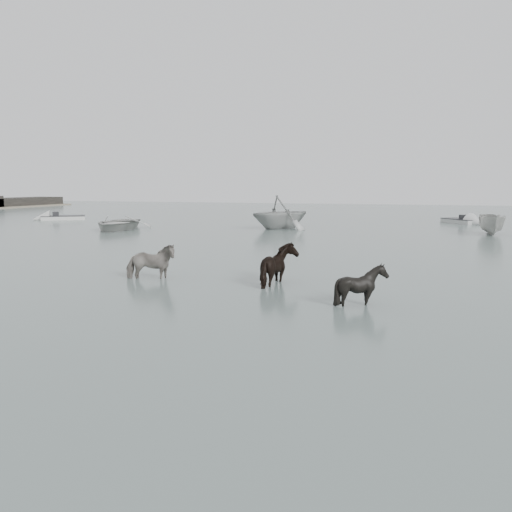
# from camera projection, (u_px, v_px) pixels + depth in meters

# --- Properties ---
(ground) EXTENTS (140.00, 140.00, 0.00)m
(ground) POSITION_uv_depth(u_px,v_px,m) (241.00, 287.00, 15.47)
(ground) COLOR #51605A
(ground) RESTS_ON ground
(pony_pinto) EXTENTS (1.89, 1.28, 1.46)m
(pony_pinto) POSITION_uv_depth(u_px,v_px,m) (150.00, 258.00, 16.73)
(pony_pinto) COLOR black
(pony_pinto) RESTS_ON ground
(pony_dark) EXTENTS (1.82, 1.96, 1.61)m
(pony_dark) POSITION_uv_depth(u_px,v_px,m) (280.00, 259.00, 15.88)
(pony_dark) COLOR black
(pony_dark) RESTS_ON ground
(pony_black) EXTENTS (1.40, 1.30, 1.32)m
(pony_black) POSITION_uv_depth(u_px,v_px,m) (361.00, 280.00, 13.12)
(pony_black) COLOR black
(pony_black) RESTS_ON ground
(rowboat_lead) EXTENTS (4.89, 6.07, 1.12)m
(rowboat_lead) POSITION_uv_depth(u_px,v_px,m) (117.00, 222.00, 35.35)
(rowboat_lead) COLOR beige
(rowboat_lead) RESTS_ON ground
(rowboat_trail) EXTENTS (6.26, 6.38, 2.55)m
(rowboat_trail) POSITION_uv_depth(u_px,v_px,m) (281.00, 211.00, 36.07)
(rowboat_trail) COLOR #A7A9A6
(rowboat_trail) RESTS_ON ground
(boat_small) EXTENTS (1.46, 3.87, 1.49)m
(boat_small) POSITION_uv_depth(u_px,v_px,m) (492.00, 223.00, 31.77)
(boat_small) COLOR #A6A6A2
(boat_small) RESTS_ON ground
(skiff_outer) EXTENTS (5.13, 4.35, 0.75)m
(skiff_outer) POSITION_uv_depth(u_px,v_px,m) (63.00, 216.00, 45.35)
(skiff_outer) COLOR silver
(skiff_outer) RESTS_ON ground
(skiff_mid) EXTENTS (3.95, 4.64, 0.75)m
(skiff_mid) POSITION_uv_depth(u_px,v_px,m) (462.00, 219.00, 41.14)
(skiff_mid) COLOR #A9ACAA
(skiff_mid) RESTS_ON ground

